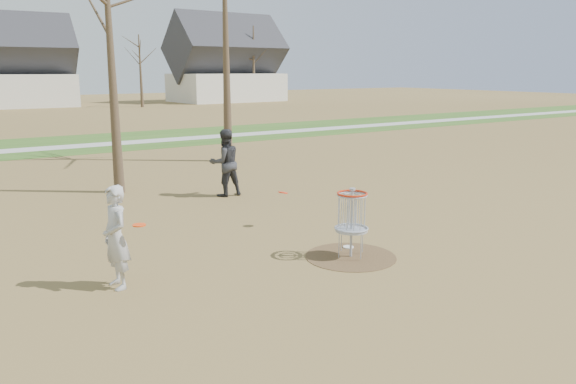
# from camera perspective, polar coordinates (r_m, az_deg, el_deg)

# --- Properties ---
(ground) EXTENTS (160.00, 160.00, 0.00)m
(ground) POSITION_cam_1_polar(r_m,az_deg,el_deg) (11.24, 6.38, -6.55)
(ground) COLOR brown
(ground) RESTS_ON ground
(green_band) EXTENTS (160.00, 8.00, 0.01)m
(green_band) POSITION_cam_1_polar(r_m,az_deg,el_deg) (30.16, -20.01, 4.68)
(green_band) COLOR #2D5119
(green_band) RESTS_ON ground
(footpath) EXTENTS (160.00, 1.50, 0.01)m
(footpath) POSITION_cam_1_polar(r_m,az_deg,el_deg) (29.20, -19.55, 4.50)
(footpath) COLOR #9E9E99
(footpath) RESTS_ON green_band
(dirt_circle) EXTENTS (1.80, 1.80, 0.01)m
(dirt_circle) POSITION_cam_1_polar(r_m,az_deg,el_deg) (11.24, 6.38, -6.53)
(dirt_circle) COLOR #47331E
(dirt_circle) RESTS_ON ground
(player_standing) EXTENTS (0.47, 0.67, 1.76)m
(player_standing) POSITION_cam_1_polar(r_m,az_deg,el_deg) (9.83, -17.10, -4.43)
(player_standing) COLOR #A9A9A9
(player_standing) RESTS_ON ground
(player_throwing) EXTENTS (0.97, 0.77, 1.96)m
(player_throwing) POSITION_cam_1_polar(r_m,az_deg,el_deg) (16.43, -6.42, 2.97)
(player_throwing) COLOR #2C2C30
(player_throwing) RESTS_ON ground
(disc_grounded) EXTENTS (0.22, 0.22, 0.02)m
(disc_grounded) POSITION_cam_1_polar(r_m,az_deg,el_deg) (11.77, 6.15, -5.57)
(disc_grounded) COLOR silver
(disc_grounded) RESTS_ON dirt_circle
(discs_in_play) EXTENTS (4.28, 2.15, 0.34)m
(discs_in_play) POSITION_cam_1_polar(r_m,az_deg,el_deg) (11.31, -6.25, -1.35)
(discs_in_play) COLOR #FF2C0D
(discs_in_play) RESTS_ON ground
(disc_golf_basket) EXTENTS (0.64, 0.64, 1.35)m
(disc_golf_basket) POSITION_cam_1_polar(r_m,az_deg,el_deg) (10.98, 6.49, -2.04)
(disc_golf_basket) COLOR #9EA3AD
(disc_golf_basket) RESTS_ON ground
(bare_trees) EXTENTS (52.62, 44.98, 9.00)m
(bare_trees) POSITION_cam_1_polar(r_m,az_deg,el_deg) (44.81, -22.85, 13.57)
(bare_trees) COLOR #382B1E
(bare_trees) RESTS_ON ground
(houses_row) EXTENTS (56.51, 10.01, 7.26)m
(houses_row) POSITION_cam_1_polar(r_m,az_deg,el_deg) (61.73, -23.35, 11.23)
(houses_row) COLOR silver
(houses_row) RESTS_ON ground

